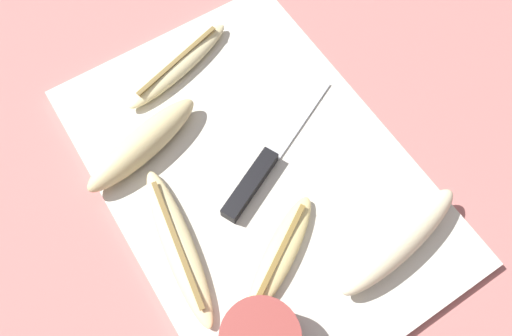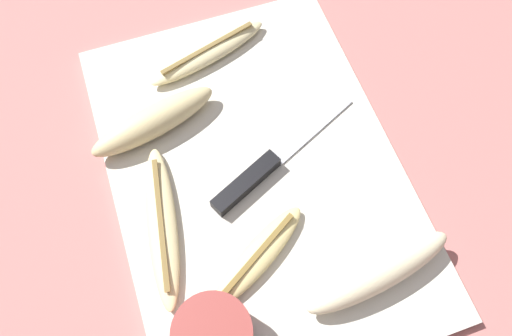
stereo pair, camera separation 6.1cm
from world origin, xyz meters
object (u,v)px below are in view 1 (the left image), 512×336
object	(u,v)px
knife	(260,170)
banana_soft_right	(178,65)
banana_golden_short	(281,253)
banana_ripe_center	(178,245)
banana_bright_far	(399,240)
banana_mellow_near	(143,144)

from	to	relation	value
knife	banana_soft_right	bearing A→B (deg)	157.69
banana_golden_short	banana_ripe_center	size ratio (longest dim) A/B	0.72
banana_bright_far	banana_golden_short	size ratio (longest dim) A/B	1.26
banana_bright_far	banana_soft_right	bearing A→B (deg)	-165.54
banana_mellow_near	banana_ripe_center	xyz separation A→B (m)	(0.13, -0.03, -0.01)
banana_golden_short	banana_ripe_center	xyz separation A→B (m)	(-0.07, -0.09, -0.00)
banana_golden_short	banana_mellow_near	size ratio (longest dim) A/B	0.84
banana_mellow_near	banana_soft_right	xyz separation A→B (m)	(-0.09, 0.10, -0.01)
banana_mellow_near	banana_ripe_center	bearing A→B (deg)	-10.77
knife	banana_mellow_near	world-z (taller)	banana_mellow_near
banana_golden_short	banana_mellow_near	distance (m)	0.22
knife	banana_ripe_center	size ratio (longest dim) A/B	1.08
banana_mellow_near	banana_ripe_center	distance (m)	0.14
knife	banana_mellow_near	xyz separation A→B (m)	(-0.10, -0.11, 0.01)
banana_soft_right	banana_mellow_near	bearing A→B (deg)	-48.18
banana_bright_far	banana_soft_right	world-z (taller)	banana_bright_far
banana_soft_right	banana_golden_short	bearing A→B (deg)	-5.53
banana_golden_short	banana_ripe_center	distance (m)	0.12
banana_golden_short	banana_mellow_near	xyz separation A→B (m)	(-0.20, -0.07, 0.01)
banana_golden_short	banana_ripe_center	bearing A→B (deg)	-127.30
banana_bright_far	knife	bearing A→B (deg)	-153.15
banana_bright_far	banana_golden_short	distance (m)	0.14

